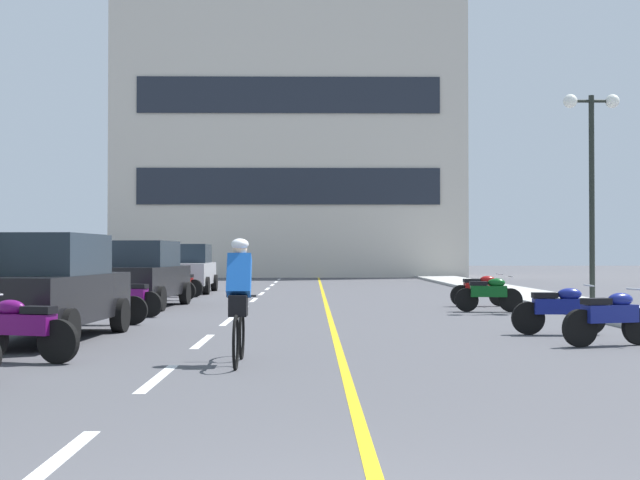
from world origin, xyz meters
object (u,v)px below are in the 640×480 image
street_lamp_mid (592,152)px  motorcycle_5 (106,302)px  parked_car_mid (143,274)px  parked_car_near (48,287)px  motorcycle_2 (22,328)px  motorcycle_4 (559,309)px  motorcycle_7 (489,293)px  parked_car_far (188,268)px  motorcycle_8 (481,289)px  cyclist_rider (239,298)px  motorcycle_10 (179,283)px  motorcycle_6 (128,297)px  motorcycle_9 (170,285)px  motorcycle_3 (610,317)px

street_lamp_mid → motorcycle_5: 12.79m
parked_car_mid → motorcycle_5: 5.43m
parked_car_near → motorcycle_2: 2.93m
motorcycle_4 → motorcycle_7: same height
parked_car_near → motorcycle_7: 11.14m
parked_car_far → motorcycle_8: parked_car_far is taller
motorcycle_4 → street_lamp_mid: bearing=66.0°
parked_car_near → cyclist_rider: size_ratio=2.42×
parked_car_mid → motorcycle_10: (0.14, 5.25, -0.44)m
parked_car_near → motorcycle_8: parked_car_near is taller
motorcycle_6 → street_lamp_mid: bearing=10.0°
parked_car_near → motorcycle_6: size_ratio=2.56×
motorcycle_8 → motorcycle_9: size_ratio=1.01×
motorcycle_8 → motorcycle_10: size_ratio=1.02×
motorcycle_3 → parked_car_near: bearing=173.9°
motorcycle_2 → motorcycle_3: size_ratio=1.00×
motorcycle_6 → motorcycle_7: same height
motorcycle_4 → motorcycle_5: bearing=166.4°
street_lamp_mid → cyclist_rider: (-8.27, -10.03, -3.22)m
street_lamp_mid → parked_car_mid: size_ratio=1.28×
parked_car_far → motorcycle_2: size_ratio=2.54×
motorcycle_3 → motorcycle_9: 15.64m
motorcycle_3 → parked_car_mid: bearing=135.4°
motorcycle_3 → motorcycle_4: same height
street_lamp_mid → motorcycle_2: street_lamp_mid is taller
motorcycle_7 → motorcycle_3: bearing=-87.7°
parked_car_mid → cyclist_rider: 11.89m
motorcycle_9 → motorcycle_5: bearing=-88.6°
motorcycle_9 → motorcycle_10: bearing=90.5°
street_lamp_mid → motorcycle_4: street_lamp_mid is taller
motorcycle_8 → motorcycle_9: (-9.20, 2.96, 0.00)m
motorcycle_10 → motorcycle_5: bearing=-88.8°
parked_car_near → parked_car_far: size_ratio=1.01×
motorcycle_7 → motorcycle_2: bearing=-132.0°
motorcycle_5 → parked_car_mid: bearing=93.9°
parked_car_far → motorcycle_2: bearing=-87.9°
motorcycle_5 → motorcycle_9: (-0.21, 8.70, 0.00)m
motorcycle_2 → motorcycle_10: (-0.53, 16.40, 0.00)m
motorcycle_6 → motorcycle_9: same height
motorcycle_4 → motorcycle_6: 9.75m
street_lamp_mid → motorcycle_7: bearing=-169.9°
motorcycle_5 → motorcycle_7: bearing=22.5°
motorcycle_9 → motorcycle_2: bearing=-88.0°
motorcycle_5 → motorcycle_10: same height
motorcycle_8 → motorcycle_5: bearing=-147.5°
motorcycle_2 → motorcycle_8: same height
parked_car_near → cyclist_rider: 4.65m
cyclist_rider → motorcycle_8: bearing=63.9°
motorcycle_7 → motorcycle_9: size_ratio=1.01×
parked_car_far → motorcycle_7: bearing=-47.6°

